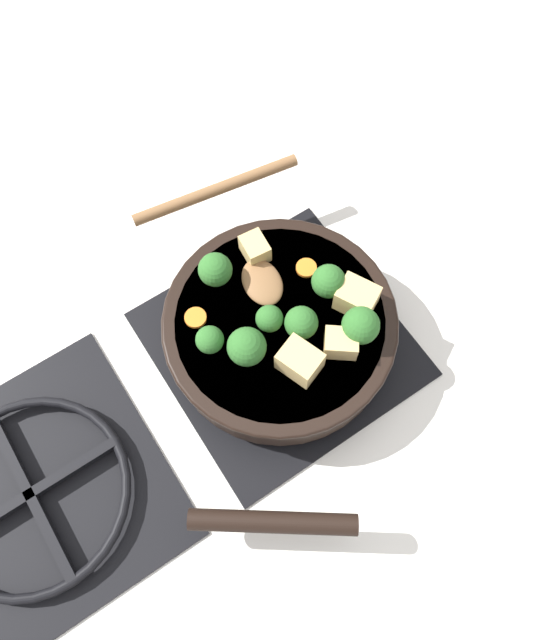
% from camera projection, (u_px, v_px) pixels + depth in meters
% --- Properties ---
extents(ground_plane, '(2.40, 2.40, 0.00)m').
position_uv_depth(ground_plane, '(280.00, 345.00, 0.84)').
color(ground_plane, white).
extents(front_burner_grate, '(0.31, 0.31, 0.03)m').
position_uv_depth(front_burner_grate, '(280.00, 341.00, 0.83)').
color(front_burner_grate, black).
rests_on(front_burner_grate, ground_plane).
extents(rear_burner_grate, '(0.31, 0.31, 0.03)m').
position_uv_depth(rear_burner_grate, '(33.00, 495.00, 0.75)').
color(rear_burner_grate, black).
rests_on(rear_burner_grate, ground_plane).
extents(skillet_pan, '(0.40, 0.37, 0.06)m').
position_uv_depth(skillet_pan, '(280.00, 330.00, 0.79)').
color(skillet_pan, black).
rests_on(skillet_pan, front_burner_grate).
extents(wooden_spoon, '(0.21, 0.23, 0.02)m').
position_uv_depth(wooden_spoon, '(236.00, 228.00, 0.81)').
color(wooden_spoon, brown).
rests_on(wooden_spoon, skillet_pan).
extents(tofu_cube_center_large, '(0.06, 0.05, 0.04)m').
position_uv_depth(tofu_cube_center_large, '(357.00, 298.00, 0.75)').
color(tofu_cube_center_large, '#DBB770').
rests_on(tofu_cube_center_large, skillet_pan).
extents(tofu_cube_near_handle, '(0.04, 0.03, 0.03)m').
position_uv_depth(tofu_cube_near_handle, '(255.00, 249.00, 0.79)').
color(tofu_cube_near_handle, '#DBB770').
rests_on(tofu_cube_near_handle, skillet_pan).
extents(tofu_cube_east_chunk, '(0.06, 0.05, 0.04)m').
position_uv_depth(tofu_cube_east_chunk, '(300.00, 361.00, 0.72)').
color(tofu_cube_east_chunk, '#DBB770').
rests_on(tofu_cube_east_chunk, skillet_pan).
extents(tofu_cube_west_chunk, '(0.05, 0.05, 0.03)m').
position_uv_depth(tofu_cube_west_chunk, '(341.00, 343.00, 0.73)').
color(tofu_cube_west_chunk, '#DBB770').
rests_on(tofu_cube_west_chunk, skillet_pan).
extents(broccoli_floret_near_spoon, '(0.04, 0.04, 0.05)m').
position_uv_depth(broccoli_floret_near_spoon, '(215.00, 270.00, 0.76)').
color(broccoli_floret_near_spoon, '#709956').
rests_on(broccoli_floret_near_spoon, skillet_pan).
extents(broccoli_floret_center_top, '(0.03, 0.03, 0.04)m').
position_uv_depth(broccoli_floret_center_top, '(210.00, 340.00, 0.73)').
color(broccoli_floret_center_top, '#709956').
rests_on(broccoli_floret_center_top, skillet_pan).
extents(broccoli_floret_east_rim, '(0.04, 0.04, 0.05)m').
position_uv_depth(broccoli_floret_east_rim, '(330.00, 283.00, 0.75)').
color(broccoli_floret_east_rim, '#709956').
rests_on(broccoli_floret_east_rim, skillet_pan).
extents(broccoli_floret_west_rim, '(0.05, 0.05, 0.05)m').
position_uv_depth(broccoli_floret_west_rim, '(361.00, 325.00, 0.73)').
color(broccoli_floret_west_rim, '#709956').
rests_on(broccoli_floret_west_rim, skillet_pan).
extents(broccoli_floret_north_edge, '(0.05, 0.05, 0.05)m').
position_uv_depth(broccoli_floret_north_edge, '(247.00, 347.00, 0.72)').
color(broccoli_floret_north_edge, '#709956').
rests_on(broccoli_floret_north_edge, skillet_pan).
extents(broccoli_floret_south_cluster, '(0.03, 0.03, 0.04)m').
position_uv_depth(broccoli_floret_south_cluster, '(269.00, 319.00, 0.74)').
color(broccoli_floret_south_cluster, '#709956').
rests_on(broccoli_floret_south_cluster, skillet_pan).
extents(broccoli_floret_mid_floret, '(0.04, 0.04, 0.05)m').
position_uv_depth(broccoli_floret_mid_floret, '(301.00, 323.00, 0.73)').
color(broccoli_floret_mid_floret, '#709956').
rests_on(broccoli_floret_mid_floret, skillet_pan).
extents(carrot_slice_orange_thin, '(0.03, 0.03, 0.01)m').
position_uv_depth(carrot_slice_orange_thin, '(306.00, 268.00, 0.79)').
color(carrot_slice_orange_thin, orange).
rests_on(carrot_slice_orange_thin, skillet_pan).
extents(carrot_slice_near_center, '(0.03, 0.03, 0.01)m').
position_uv_depth(carrot_slice_near_center, '(196.00, 318.00, 0.76)').
color(carrot_slice_near_center, orange).
rests_on(carrot_slice_near_center, skillet_pan).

